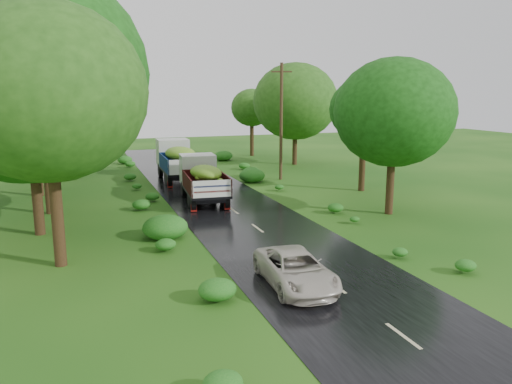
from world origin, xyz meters
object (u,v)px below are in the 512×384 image
truck_far (177,158)px  utility_pole (281,121)px  car (295,269)px  truck_near (202,177)px

truck_far → utility_pole: bearing=-15.9°
car → utility_pole: 22.28m
car → truck_far: bearing=92.4°
car → utility_pole: bearing=71.9°
truck_near → utility_pole: 9.95m
truck_near → truck_far: 8.04m
truck_near → truck_far: bearing=95.0°
truck_near → car: truck_near is taller
truck_far → car: bearing=-88.9°
car → utility_pole: size_ratio=0.49×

